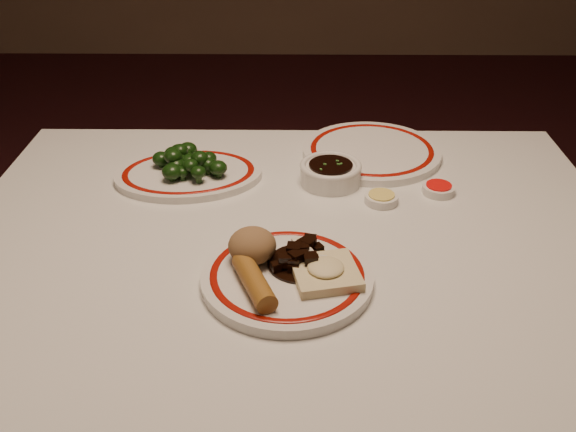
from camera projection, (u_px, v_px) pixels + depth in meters
The scene contains 12 objects.
dining_table at pixel (291, 274), 1.19m from camera, with size 1.20×0.90×0.75m.
main_plate at pixel (287, 277), 1.01m from camera, with size 0.30×0.30×0.02m.
rice_mound at pixel (252, 245), 1.02m from camera, with size 0.08×0.08×0.06m, color olive.
spring_roll at pixel (254, 281), 0.96m from camera, with size 0.03×0.03×0.12m, color #986525.
fried_wonton at pixel (326, 272), 0.99m from camera, with size 0.12×0.12×0.03m.
stirfry_heap at pixel (302, 257), 1.02m from camera, with size 0.11×0.11×0.03m.
broccoli_plate at pixel (189, 174), 1.31m from camera, with size 0.33×0.29×0.02m.
broccoli_pile at pixel (186, 161), 1.29m from camera, with size 0.16×0.13×0.05m.
soy_bowl at pixel (330, 174), 1.29m from camera, with size 0.12×0.12×0.04m.
sweet_sour_dish at pixel (438, 189), 1.26m from camera, with size 0.06×0.06×0.02m.
mustard_dish at pixel (381, 198), 1.23m from camera, with size 0.06×0.06×0.02m.
far_plate at pixel (372, 151), 1.40m from camera, with size 0.32×0.32×0.02m.
Camera 1 is at (0.01, -0.96, 1.36)m, focal length 40.00 mm.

